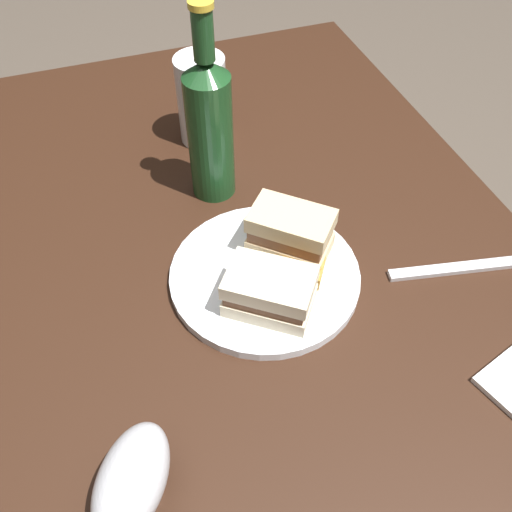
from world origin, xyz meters
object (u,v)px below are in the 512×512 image
at_px(sandwich_half_right, 291,232).
at_px(pint_glass, 203,106).
at_px(sandwich_half_left, 269,292).
at_px(cider_bottle, 207,126).
at_px(fork, 455,269).
at_px(gravy_boat, 131,482).
at_px(plate, 265,276).

distance_m(sandwich_half_right, pint_glass, 0.30).
distance_m(sandwich_half_left, cider_bottle, 0.26).
distance_m(pint_glass, fork, 0.46).
distance_m(sandwich_half_right, fork, 0.23).
xyz_separation_m(sandwich_half_right, pint_glass, (0.29, 0.04, 0.02)).
bearing_deg(gravy_boat, sandwich_half_right, -46.00).
height_order(sandwich_half_right, fork, sandwich_half_right).
bearing_deg(gravy_boat, plate, -43.82).
distance_m(plate, fork, 0.25).
distance_m(gravy_boat, fork, 0.48).
height_order(gravy_boat, cider_bottle, cider_bottle).
bearing_deg(cider_bottle, fork, -135.17).
bearing_deg(gravy_boat, cider_bottle, -25.35).
distance_m(plate, sandwich_half_right, 0.07).
bearing_deg(cider_bottle, plate, -175.18).
distance_m(sandwich_half_right, cider_bottle, 0.19).
xyz_separation_m(sandwich_half_right, fork, (-0.10, -0.20, -0.04)).
relative_size(sandwich_half_left, pint_glass, 0.87).
bearing_deg(fork, plate, 175.32).
bearing_deg(cider_bottle, sandwich_half_right, -159.43).
distance_m(sandwich_half_left, sandwich_half_right, 0.10).
height_order(sandwich_half_right, gravy_boat, sandwich_half_right).
height_order(pint_glass, gravy_boat, pint_glass).
height_order(sandwich_half_left, pint_glass, pint_glass).
xyz_separation_m(gravy_boat, cider_bottle, (0.41, -0.20, 0.07)).
distance_m(pint_glass, gravy_boat, 0.59).
distance_m(plate, gravy_boat, 0.31).
height_order(sandwich_half_left, cider_bottle, cider_bottle).
height_order(gravy_boat, fork, gravy_boat).
relative_size(gravy_boat, fork, 0.73).
relative_size(sandwich_half_right, gravy_boat, 0.93).
bearing_deg(fork, sandwich_half_right, 165.11).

